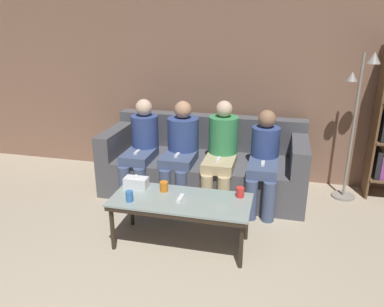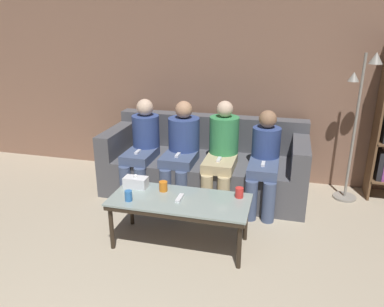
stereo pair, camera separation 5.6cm
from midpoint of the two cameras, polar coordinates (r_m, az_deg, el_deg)
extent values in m
cube|color=#8C6651|center=(4.76, 3.12, 11.76)|extent=(12.00, 0.06, 2.60)
cube|color=#515156|center=(4.47, 1.40, -3.19)|extent=(2.33, 0.96, 0.43)
cube|color=#515156|center=(4.68, 2.44, 3.37)|extent=(2.33, 0.20, 0.42)
cube|color=#515156|center=(4.68, -11.54, 2.18)|extent=(0.18, 0.96, 0.29)
cube|color=#515156|center=(4.26, 15.71, 0.08)|extent=(0.18, 0.96, 0.29)
cube|color=#8C9E99|center=(3.35, -2.22, -7.08)|extent=(1.24, 0.54, 0.02)
cube|color=#2D2319|center=(3.36, -2.22, -7.52)|extent=(1.22, 0.53, 0.04)
cylinder|color=#2D2319|center=(3.47, -12.49, -11.19)|extent=(0.04, 0.04, 0.40)
cylinder|color=#2D2319|center=(3.19, 6.95, -13.90)|extent=(0.04, 0.04, 0.40)
cylinder|color=#2D2319|center=(3.82, -9.61, -7.95)|extent=(0.04, 0.04, 0.40)
cylinder|color=#2D2319|center=(3.57, 7.85, -10.02)|extent=(0.04, 0.04, 0.40)
cylinder|color=orange|center=(3.48, -4.76, -5.03)|extent=(0.08, 0.08, 0.09)
cylinder|color=#3372BF|center=(3.33, -10.00, -6.43)|extent=(0.07, 0.07, 0.09)
cylinder|color=red|center=(3.38, 6.88, -5.88)|extent=(0.07, 0.07, 0.09)
cube|color=white|center=(3.58, -8.94, -4.39)|extent=(0.22, 0.12, 0.10)
sphere|color=white|center=(3.56, -8.99, -3.48)|extent=(0.04, 0.04, 0.04)
cube|color=white|center=(3.34, -2.23, -6.79)|extent=(0.04, 0.15, 0.02)
cube|color=brown|center=(4.64, 25.88, 4.43)|extent=(0.02, 0.32, 1.78)
cube|color=#232328|center=(4.80, 26.02, -1.31)|extent=(0.05, 0.24, 0.33)
cube|color=#8E4293|center=(4.82, 26.60, -1.73)|extent=(0.05, 0.24, 0.27)
cube|color=#232328|center=(4.67, 26.70, 3.77)|extent=(0.03, 0.24, 0.33)
cylinder|color=gray|center=(4.74, 21.69, -6.02)|extent=(0.26, 0.26, 0.02)
cylinder|color=gray|center=(4.47, 22.99, 3.39)|extent=(0.03, 0.03, 1.64)
cone|color=gray|center=(4.35, 25.69, 13.02)|extent=(0.14, 0.14, 0.12)
cone|color=gray|center=(4.38, 22.87, 10.79)|extent=(0.12, 0.12, 0.10)
cylinder|color=#47567A|center=(4.27, -10.55, -4.71)|extent=(0.13, 0.13, 0.43)
cylinder|color=#47567A|center=(4.20, -8.30, -4.98)|extent=(0.13, 0.13, 0.43)
cube|color=#47567A|center=(4.33, -8.48, -0.41)|extent=(0.32, 0.45, 0.10)
cylinder|color=#334784|center=(4.47, -7.53, 2.78)|extent=(0.32, 0.32, 0.47)
sphere|color=beige|center=(4.38, -7.72, 6.96)|extent=(0.19, 0.19, 0.19)
cube|color=white|center=(4.26, -8.75, 0.21)|extent=(0.04, 0.12, 0.02)
cylinder|color=#47567A|center=(4.13, -4.46, -5.30)|extent=(0.13, 0.13, 0.43)
cylinder|color=#47567A|center=(4.08, -2.04, -5.56)|extent=(0.13, 0.13, 0.43)
cube|color=#47567A|center=(4.19, -2.48, -0.89)|extent=(0.36, 0.43, 0.10)
cylinder|color=#334784|center=(4.32, -1.72, 2.38)|extent=(0.36, 0.36, 0.47)
sphere|color=tan|center=(4.24, -1.77, 6.69)|extent=(0.20, 0.20, 0.20)
cube|color=white|center=(4.13, -2.65, -0.25)|extent=(0.04, 0.12, 0.02)
cylinder|color=tan|center=(3.99, 1.84, -6.18)|extent=(0.13, 0.13, 0.43)
cylinder|color=tan|center=(3.96, 4.40, -6.44)|extent=(0.13, 0.13, 0.43)
cube|color=tan|center=(4.07, 3.80, -1.51)|extent=(0.33, 0.46, 0.10)
cylinder|color=#388E51|center=(4.22, 4.41, 2.20)|extent=(0.33, 0.33, 0.51)
sphere|color=beige|center=(4.13, 4.54, 6.80)|extent=(0.18, 0.18, 0.18)
cube|color=white|center=(4.01, 3.70, -0.88)|extent=(0.04, 0.12, 0.02)
cylinder|color=#47567A|center=(3.91, 8.54, -6.97)|extent=(0.13, 0.13, 0.43)
cylinder|color=#47567A|center=(3.90, 11.19, -7.20)|extent=(0.13, 0.13, 0.43)
cube|color=#47567A|center=(4.02, 10.35, -2.12)|extent=(0.31, 0.49, 0.10)
cylinder|color=#334784|center=(4.19, 10.71, 1.13)|extent=(0.31, 0.31, 0.43)
sphere|color=#997051|center=(4.10, 10.99, 5.21)|extent=(0.19, 0.19, 0.19)
cube|color=white|center=(3.95, 10.36, -1.51)|extent=(0.04, 0.12, 0.02)
camera|label=1|loc=(0.03, -90.43, -0.15)|focal=35.00mm
camera|label=2|loc=(0.03, 89.57, 0.15)|focal=35.00mm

